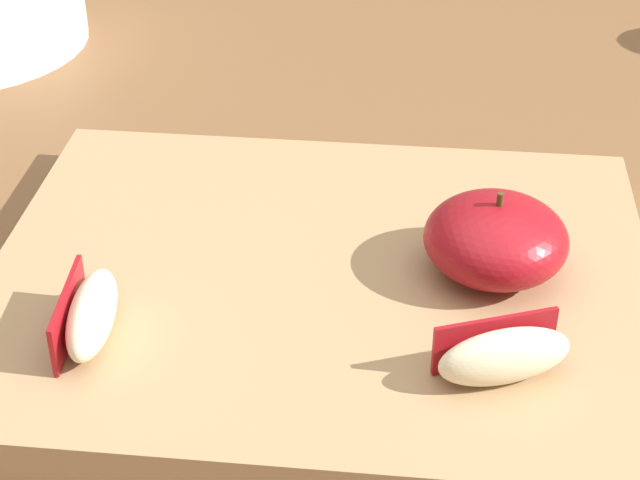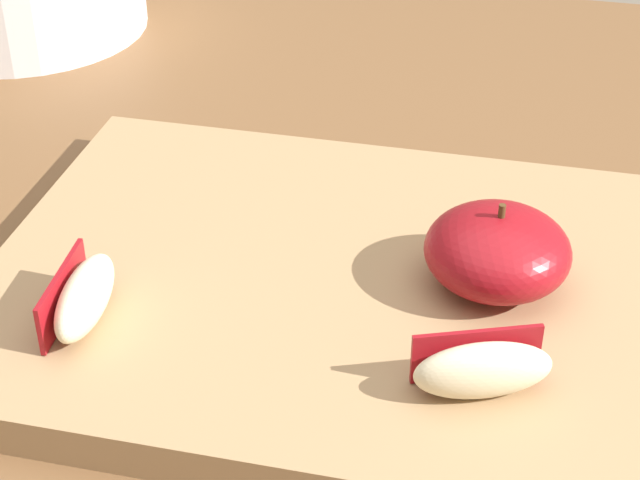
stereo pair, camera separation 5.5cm
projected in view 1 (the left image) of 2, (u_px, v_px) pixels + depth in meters
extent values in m
cube|color=brown|center=(370.00, 297.00, 0.61)|extent=(1.15, 0.91, 0.03)
cube|color=#A37F56|center=(320.00, 288.00, 0.57)|extent=(0.35, 0.28, 0.02)
ellipsoid|color=maroon|center=(496.00, 239.00, 0.55)|extent=(0.08, 0.08, 0.04)
cylinder|color=#4C3319|center=(500.00, 202.00, 0.54)|extent=(0.00, 0.00, 0.01)
ellipsoid|color=beige|center=(504.00, 357.00, 0.48)|extent=(0.07, 0.04, 0.03)
cube|color=maroon|center=(495.00, 341.00, 0.49)|extent=(0.06, 0.02, 0.03)
ellipsoid|color=beige|center=(92.00, 314.00, 0.51)|extent=(0.02, 0.07, 0.03)
cube|color=maroon|center=(68.00, 314.00, 0.51)|extent=(0.01, 0.06, 0.03)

